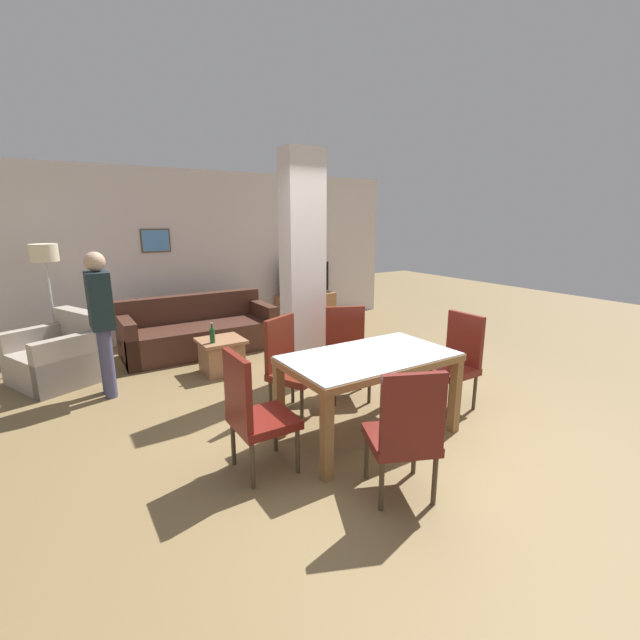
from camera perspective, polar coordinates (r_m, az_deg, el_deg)
name	(u,v)px	position (r m, az deg, el deg)	size (l,w,h in m)	color
ground_plane	(367,433)	(4.13, 6.33, -14.80)	(18.00, 18.00, 0.00)	olive
back_wall	(208,254)	(7.50, -14.65, 8.50)	(7.20, 0.09, 2.70)	silver
divider_pillar	(303,271)	(5.01, -2.32, 6.59)	(0.46, 0.30, 2.70)	silver
dining_table	(369,372)	(3.88, 6.56, -6.95)	(1.52, 0.88, 0.77)	olive
dining_chair_far_right	(347,350)	(4.76, 3.63, -3.98)	(0.61, 0.61, 0.99)	maroon
dining_chair_head_right	(456,358)	(4.69, 17.63, -4.90)	(0.46, 0.46, 0.99)	maroon
dining_chair_head_left	(253,410)	(3.37, -8.87, -11.79)	(0.46, 0.46, 0.99)	maroon
dining_chair_near_left	(405,431)	(3.10, 11.29, -14.29)	(0.61, 0.61, 0.99)	maroon
dining_chair_far_left	(290,363)	(4.33, -4.07, -5.79)	(0.61, 0.61, 0.99)	maroon
sofa	(199,333)	(6.61, -15.80, -1.64)	(2.16, 0.90, 0.81)	#44261C
armchair	(60,358)	(6.10, -31.32, -4.36)	(1.15, 1.18, 0.83)	#A89A8B
coffee_table	(222,355)	(5.67, -12.98, -4.59)	(0.56, 0.53, 0.44)	#9E6B48
bottle	(212,335)	(5.45, -14.16, -1.96)	(0.06, 0.06, 0.26)	#194C23
tv_stand	(306,308)	(8.12, -1.91, 1.58)	(1.13, 0.40, 0.55)	#A36B40
tv_screen	(306,279)	(8.02, -1.94, 5.46)	(1.06, 0.24, 0.58)	black
floor_lamp	(46,264)	(6.54, -32.74, 6.25)	(0.33, 0.33, 1.63)	#B7B7BC
standing_person	(101,315)	(5.21, -27.15, 0.57)	(0.23, 0.38, 1.61)	#474769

